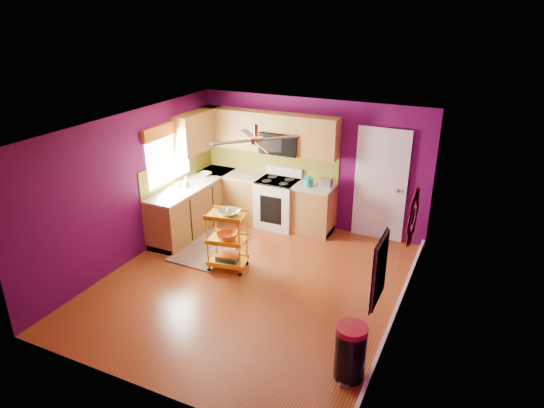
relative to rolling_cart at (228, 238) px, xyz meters
The scene contains 18 objects.
ground 0.86m from the rolling_cart, 25.54° to the right, with size 5.00×5.00×0.00m, color maroon.
room_envelope 1.26m from the rolling_cart, 24.55° to the right, with size 4.54×5.04×2.52m.
lower_cabinets 1.72m from the rolling_cart, 116.41° to the left, with size 2.81×2.31×0.94m.
electric_range 1.90m from the rolling_cart, 89.04° to the left, with size 0.76×0.66×1.13m.
upper_cabinetry 2.36m from the rolling_cart, 109.22° to the left, with size 2.80×2.30×1.26m.
left_window 2.16m from the rolling_cart, 154.74° to the left, with size 0.08×1.35×1.08m.
panel_door 2.96m from the rolling_cart, 48.56° to the left, with size 0.95×0.11×2.15m.
right_wall_art 3.01m from the rolling_cart, 12.38° to the right, with size 0.04×2.74×1.04m.
ceiling_fan 1.83m from the rolling_cart, ahead, with size 1.01×1.01×0.26m.
shag_rug 0.97m from the rolling_cart, 144.59° to the left, with size 0.90×1.47×0.02m, color black.
rolling_cart is the anchor object (origin of this frame).
trash_can 3.01m from the rolling_cart, 31.94° to the right, with size 0.48×0.48×0.70m.
teal_kettle 2.03m from the rolling_cart, 70.30° to the left, with size 0.18×0.18×0.21m.
toaster 2.22m from the rolling_cart, 63.15° to the left, with size 0.22×0.15×0.18m, color beige.
soap_bottle_a 1.64m from the rolling_cart, 149.09° to the left, with size 0.08×0.08×0.18m, color #EA3F72.
soap_bottle_b 1.75m from the rolling_cart, 146.64° to the left, with size 0.13×0.13×0.17m, color white.
counter_dish 2.11m from the rolling_cart, 132.05° to the left, with size 0.25×0.25×0.06m, color white.
counter_cup 1.73m from the rolling_cart, 152.05° to the left, with size 0.13×0.13×0.10m, color white.
Camera 1 is at (3.07, -5.79, 4.09)m, focal length 32.00 mm.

